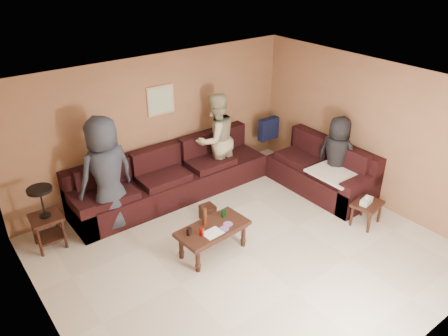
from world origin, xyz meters
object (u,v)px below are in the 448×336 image
person_middle (216,139)px  person_left (107,174)px  coffee_table (212,231)px  waste_bin (208,212)px  end_table_left (45,217)px  sectional_sofa (227,178)px  side_table_right (367,205)px  person_right (336,156)px

person_middle → person_left: bearing=0.6°
coffee_table → waste_bin: coffee_table is taller
end_table_left → person_left: bearing=-3.2°
coffee_table → end_table_left: size_ratio=1.09×
person_left → sectional_sofa: bearing=162.7°
side_table_right → waste_bin: bearing=139.9°
coffee_table → end_table_left: bearing=139.5°
person_middle → person_right: person_middle is taller
side_table_right → person_left: bearing=143.2°
person_middle → person_right: size_ratio=1.18×
person_right → coffee_table: bearing=77.7°
coffee_table → side_table_right: coffee_table is taller
person_middle → end_table_left: bearing=-1.7°
end_table_left → waste_bin: size_ratio=3.84×
sectional_sofa → waste_bin: bearing=-148.4°
person_left → person_right: person_left is taller
sectional_sofa → end_table_left: (-3.08, 0.41, 0.21)m
end_table_left → person_middle: size_ratio=0.58×
waste_bin → person_middle: 1.51m
waste_bin → person_left: 1.76m
side_table_right → person_right: bearing=70.0°
coffee_table → end_table_left: 2.49m
side_table_right → end_table_left: bearing=149.5°
end_table_left → person_right: person_right is taller
person_left → person_middle: (2.22, 0.16, -0.06)m
waste_bin → person_middle: person_middle is taller
end_table_left → person_left: 1.08m
sectional_sofa → end_table_left: 3.11m
coffee_table → person_right: size_ratio=0.74×
side_table_right → person_right: (0.36, 0.99, 0.39)m
end_table_left → side_table_right: 5.01m
person_middle → person_right: (1.46, -1.66, -0.14)m
end_table_left → person_left: (0.99, -0.06, 0.41)m
person_left → person_right: bearing=150.1°
waste_bin → person_left: bearing=148.7°
end_table_left → waste_bin: 2.52m
coffee_table → person_left: size_ratio=0.59×
coffee_table → person_left: bearing=119.9°
end_table_left → person_right: 4.93m
sectional_sofa → person_right: 2.01m
end_table_left → coffee_table: bearing=-40.5°
side_table_right → coffee_table: bearing=159.1°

